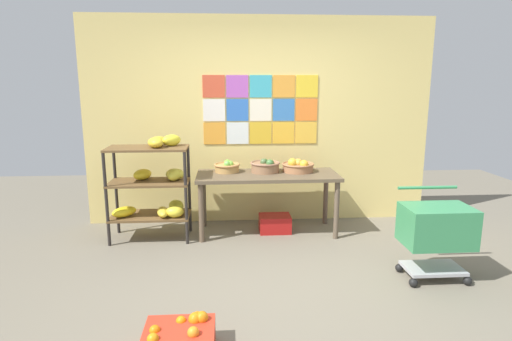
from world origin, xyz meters
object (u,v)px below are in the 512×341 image
object	(u,v)px
fruit_basket_back_right	(298,166)
orange_crate_foreground	(180,339)
display_table	(267,181)
fruit_basket_back_left	(227,167)
banana_shelf_unit	(156,181)
fruit_basket_right	(265,166)
shopping_cart	(436,229)
produce_crate_under_table	(275,223)

from	to	relation	value
fruit_basket_back_right	orange_crate_foreground	bearing A→B (deg)	-116.26
display_table	fruit_basket_back_left	bearing A→B (deg)	163.31
banana_shelf_unit	fruit_basket_right	xyz separation A→B (m)	(1.29, 0.21, 0.12)
display_table	fruit_basket_right	xyz separation A→B (m)	(-0.02, 0.11, 0.16)
orange_crate_foreground	shopping_cart	xyz separation A→B (m)	(2.24, 0.96, 0.38)
display_table	orange_crate_foreground	world-z (taller)	display_table
fruit_basket_right	fruit_basket_back_right	bearing A→B (deg)	-0.85
banana_shelf_unit	fruit_basket_back_left	xyz separation A→B (m)	(0.83, 0.24, 0.11)
fruit_basket_right	shopping_cart	xyz separation A→B (m)	(1.44, -1.46, -0.32)
produce_crate_under_table	orange_crate_foreground	world-z (taller)	orange_crate_foreground
fruit_basket_back_right	produce_crate_under_table	distance (m)	0.76
fruit_basket_back_left	shopping_cart	world-z (taller)	fruit_basket_back_left
banana_shelf_unit	fruit_basket_back_left	bearing A→B (deg)	16.34
fruit_basket_back_right	orange_crate_foreground	distance (m)	2.79
fruit_basket_back_right	orange_crate_foreground	size ratio (longest dim) A/B	0.83
fruit_basket_back_right	produce_crate_under_table	size ratio (longest dim) A/B	1.04
banana_shelf_unit	fruit_basket_back_right	size ratio (longest dim) A/B	3.09
banana_shelf_unit	shopping_cart	world-z (taller)	banana_shelf_unit
shopping_cart	banana_shelf_unit	bearing A→B (deg)	142.55
produce_crate_under_table	fruit_basket_back_left	bearing A→B (deg)	166.71
fruit_basket_back_left	orange_crate_foreground	distance (m)	2.58
shopping_cart	orange_crate_foreground	bearing A→B (deg)	-169.43
fruit_basket_right	fruit_basket_back_left	xyz separation A→B (m)	(-0.46, 0.03, -0.01)
display_table	produce_crate_under_table	distance (m)	0.55
banana_shelf_unit	fruit_basket_right	distance (m)	1.31
shopping_cart	fruit_basket_back_right	bearing A→B (deg)	112.81
fruit_basket_back_right	produce_crate_under_table	bearing A→B (deg)	-161.80
banana_shelf_unit	orange_crate_foreground	distance (m)	2.35
banana_shelf_unit	display_table	distance (m)	1.31
fruit_basket_back_right	shopping_cart	distance (m)	1.82
fruit_basket_back_right	fruit_basket_back_left	world-z (taller)	fruit_basket_back_right
display_table	banana_shelf_unit	bearing A→B (deg)	-175.67
display_table	fruit_basket_back_left	xyz separation A→B (m)	(-0.48, 0.14, 0.15)
fruit_basket_back_left	produce_crate_under_table	size ratio (longest dim) A/B	0.83
fruit_basket_right	produce_crate_under_table	size ratio (longest dim) A/B	0.95
display_table	produce_crate_under_table	world-z (taller)	display_table
display_table	shopping_cart	distance (m)	1.97
fruit_basket_back_right	produce_crate_under_table	xyz separation A→B (m)	(-0.29, -0.09, -0.69)
fruit_basket_back_left	orange_crate_foreground	xyz separation A→B (m)	(-0.33, -2.46, -0.69)
fruit_basket_back_left	shopping_cart	bearing A→B (deg)	-38.23
fruit_basket_right	orange_crate_foreground	size ratio (longest dim) A/B	0.76
banana_shelf_unit	produce_crate_under_table	distance (m)	1.52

